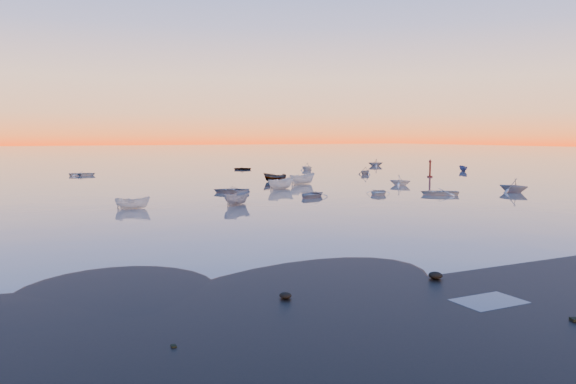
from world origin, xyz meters
TOP-DOWN VIEW (x-y plane):
  - ground at (0.00, 100.00)m, footprint 600.00×600.00m
  - mud_lobes at (0.00, -1.00)m, footprint 140.00×6.00m
  - moored_fleet at (0.00, 53.00)m, footprint 124.00×58.00m
  - boat_near_center at (-1.88, 27.89)m, footprint 3.58×4.17m
  - boat_near_right at (32.66, 24.75)m, footprint 4.01×2.68m
  - channel_marker at (40.52, 49.21)m, footprint 0.87×0.87m

SIDE VIEW (x-z plane):
  - ground at x=0.00m, z-range 0.00..0.00m
  - moored_fleet at x=0.00m, z-range -0.60..0.60m
  - boat_near_center at x=-1.88m, z-range -0.68..0.68m
  - boat_near_right at x=32.66m, z-range -0.65..0.65m
  - mud_lobes at x=0.00m, z-range -0.03..0.05m
  - channel_marker at x=40.52m, z-range -0.33..2.78m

